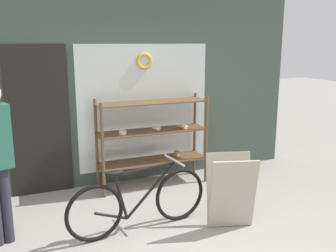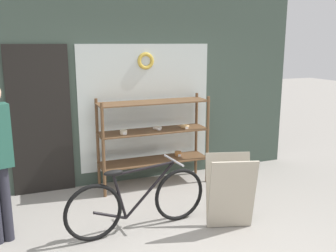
% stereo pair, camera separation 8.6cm
% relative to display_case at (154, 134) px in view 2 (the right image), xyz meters
% --- Properties ---
extents(ground_plane, '(30.00, 30.00, 0.00)m').
position_rel_display_case_xyz_m(ground_plane, '(-0.22, -1.90, -0.79)').
color(ground_plane, gray).
extents(storefront_facade, '(5.49, 0.13, 3.44)m').
position_rel_display_case_xyz_m(storefront_facade, '(-0.26, 0.36, 0.88)').
color(storefront_facade, '#3D4C42').
rests_on(storefront_facade, ground_plane).
extents(display_case, '(1.64, 0.44, 1.34)m').
position_rel_display_case_xyz_m(display_case, '(0.00, 0.00, 0.00)').
color(display_case, brown).
rests_on(display_case, ground_plane).
extents(bicycle, '(1.71, 0.46, 0.78)m').
position_rel_display_case_xyz_m(bicycle, '(-0.65, -1.28, -0.44)').
color(bicycle, black).
rests_on(bicycle, ground_plane).
extents(sandwich_board, '(0.61, 0.51, 0.86)m').
position_rel_display_case_xyz_m(sandwich_board, '(0.36, -1.61, -0.36)').
color(sandwich_board, '#B2A893').
rests_on(sandwich_board, ground_plane).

